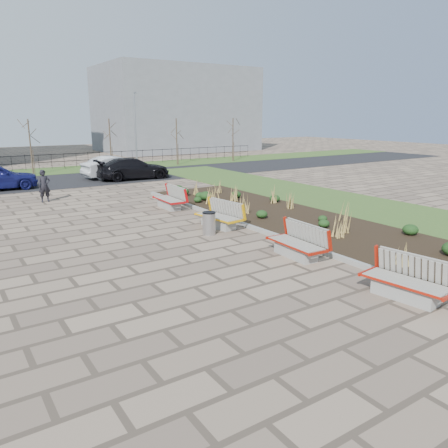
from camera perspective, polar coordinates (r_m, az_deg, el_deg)
ground at (r=11.09m, az=2.08°, el=-8.70°), size 120.00×120.00×0.00m
planting_bed at (r=18.55m, az=8.89°, el=0.65°), size 4.50×18.00×0.10m
planting_curb at (r=17.10m, az=3.09°, el=-0.25°), size 0.16×18.00×0.15m
grass_verge_near at (r=21.98m, az=18.13°, el=2.12°), size 5.00×38.00×0.04m
grass_verge_far at (r=37.05m, az=-24.04°, el=6.18°), size 80.00×5.00×0.04m
road at (r=31.19m, az=-22.13°, el=5.09°), size 80.00×7.00×0.02m
bench_a at (r=11.29m, az=22.68°, el=-6.69°), size 1.17×2.20×1.00m
bench_b at (r=13.64m, az=9.37°, el=-2.28°), size 1.01×2.14×1.00m
bench_c at (r=17.04m, az=-0.75°, el=1.18°), size 1.16×2.20×1.00m
bench_d at (r=20.76m, az=-7.24°, el=3.39°), size 0.96×2.13×1.00m
litter_bin at (r=16.05m, az=-1.97°, el=0.06°), size 0.48×0.48×0.83m
pedestrian at (r=23.91m, az=-22.42°, el=4.61°), size 0.61×0.41×1.63m
car_silver at (r=31.78m, az=-13.94°, el=7.26°), size 4.75×2.07×1.52m
car_black at (r=30.78m, az=-11.75°, el=7.11°), size 5.10×2.28×1.45m
tree_c at (r=35.40m, az=-23.94°, el=9.18°), size 1.40×1.40×4.00m
tree_d at (r=36.88m, az=-14.63°, el=10.06°), size 1.40×1.40×4.00m
tree_e at (r=39.24m, az=-6.19°, el=10.63°), size 1.40×1.40×4.00m
tree_f at (r=42.32m, az=1.17°, el=10.95°), size 1.40×1.40×4.00m
lamp_east at (r=37.07m, az=-11.49°, el=11.80°), size 0.24×0.60×6.00m
railing_fence at (r=38.46m, az=-24.52°, el=7.31°), size 44.00×0.10×1.20m
building_grey at (r=56.62m, az=-6.30°, el=14.63°), size 18.00×12.00×10.00m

